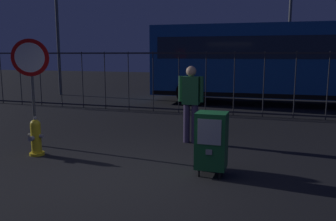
% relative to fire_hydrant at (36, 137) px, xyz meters
% --- Properties ---
extents(ground_plane, '(60.00, 60.00, 0.00)m').
position_rel_fire_hydrant_xyz_m(ground_plane, '(2.17, -0.63, -0.35)').
color(ground_plane, black).
extents(fire_hydrant, '(0.33, 0.31, 0.75)m').
position_rel_fire_hydrant_xyz_m(fire_hydrant, '(0.00, 0.00, 0.00)').
color(fire_hydrant, yellow).
rests_on(fire_hydrant, ground_plane).
extents(newspaper_box_primary, '(0.48, 0.42, 1.02)m').
position_rel_fire_hydrant_xyz_m(newspaper_box_primary, '(3.40, -0.10, 0.22)').
color(newspaper_box_primary, black).
rests_on(newspaper_box_primary, ground_plane).
extents(stop_sign, '(0.71, 0.31, 2.23)m').
position_rel_fire_hydrant_xyz_m(stop_sign, '(-0.48, 0.58, 1.25)').
color(stop_sign, '#4C4F54').
rests_on(stop_sign, ground_plane).
extents(pedestrian, '(0.55, 0.22, 1.67)m').
position_rel_fire_hydrant_xyz_m(pedestrian, '(2.60, 1.81, 0.60)').
color(pedestrian, '#382D51').
rests_on(pedestrian, ground_plane).
extents(fence_barrier, '(18.03, 0.04, 2.00)m').
position_rel_fire_hydrant_xyz_m(fence_barrier, '(2.17, 5.58, 0.67)').
color(fence_barrier, '#2D2D33').
rests_on(fence_barrier, ground_plane).
extents(bus_near, '(10.58, 3.05, 3.00)m').
position_rel_fire_hydrant_xyz_m(bus_near, '(4.87, 8.58, 1.36)').
color(bus_near, '#19519E').
rests_on(bus_near, ground_plane).
extents(street_light_near_right, '(0.32, 0.32, 7.65)m').
position_rel_fire_hydrant_xyz_m(street_light_near_right, '(4.80, 12.40, 4.05)').
color(street_light_near_right, '#4C4F54').
rests_on(street_light_near_right, ground_plane).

